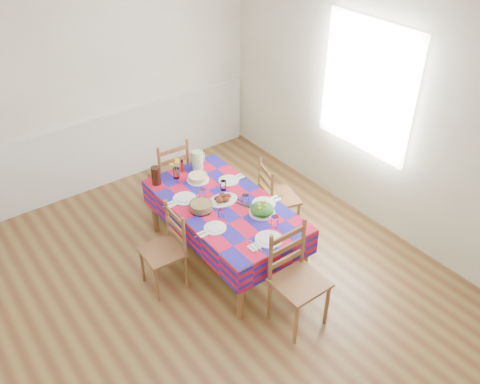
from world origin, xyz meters
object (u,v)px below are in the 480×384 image
object	(u,v)px
green_pitcher	(198,160)
tea_pitcher	(156,176)
chair_left	(166,250)
meat_platter	(223,199)
dining_table	(224,209)
chair_far	(170,174)
chair_near	(296,280)
chair_right	(276,198)

from	to	relation	value
green_pitcher	tea_pitcher	distance (m)	0.51
chair_left	meat_platter	bearing A→B (deg)	95.71
meat_platter	green_pitcher	size ratio (longest dim) A/B	1.50
dining_table	meat_platter	distance (m)	0.10
chair_far	chair_left	xyz separation A→B (m)	(-0.68, -1.07, -0.03)
green_pitcher	chair_far	world-z (taller)	chair_far
chair_near	chair_left	xyz separation A→B (m)	(-0.68, 1.07, -0.06)
green_pitcher	chair_near	size ratio (longest dim) A/B	0.21
dining_table	chair_far	bearing A→B (deg)	90.14
green_pitcher	chair_left	distance (m)	1.14
green_pitcher	dining_table	bearing A→B (deg)	-101.82
dining_table	chair_right	xyz separation A→B (m)	(0.68, 0.01, -0.16)
meat_platter	chair_right	xyz separation A→B (m)	(0.67, -0.03, -0.26)
dining_table	chair_near	size ratio (longest dim) A/B	1.76
chair_left	tea_pitcher	bearing A→B (deg)	157.67
green_pitcher	chair_near	xyz separation A→B (m)	(-0.15, -1.77, -0.29)
dining_table	chair_far	world-z (taller)	chair_far
chair_near	dining_table	bearing A→B (deg)	89.62
tea_pitcher	chair_left	world-z (taller)	tea_pitcher
meat_platter	green_pitcher	bearing A→B (deg)	78.43
chair_left	chair_right	bearing A→B (deg)	92.75
green_pitcher	chair_far	xyz separation A→B (m)	(-0.15, 0.37, -0.32)
chair_far	chair_left	size ratio (longest dim) A/B	1.08
chair_left	chair_near	bearing A→B (deg)	34.70
tea_pitcher	chair_far	distance (m)	0.60
meat_platter	tea_pitcher	size ratio (longest dim) A/B	1.58
dining_table	chair_near	bearing A→B (deg)	-90.02
tea_pitcher	chair_near	distance (m)	1.83
green_pitcher	chair_left	bearing A→B (deg)	-139.67
tea_pitcher	chair_right	world-z (taller)	chair_right
tea_pitcher	chair_near	world-z (taller)	chair_near
chair_right	tea_pitcher	bearing A→B (deg)	72.30
chair_near	chair_right	world-z (taller)	chair_near
chair_right	chair_left	bearing A→B (deg)	106.51
tea_pitcher	chair_far	xyz separation A→B (m)	(0.36, 0.37, -0.31)
tea_pitcher	meat_platter	bearing A→B (deg)	-60.83
dining_table	chair_right	world-z (taller)	chair_right
chair_far	green_pitcher	bearing A→B (deg)	115.40
tea_pitcher	chair_right	distance (m)	1.29
meat_platter	chair_right	bearing A→B (deg)	-2.53
meat_platter	tea_pitcher	world-z (taller)	tea_pitcher
green_pitcher	chair_right	world-z (taller)	chair_right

